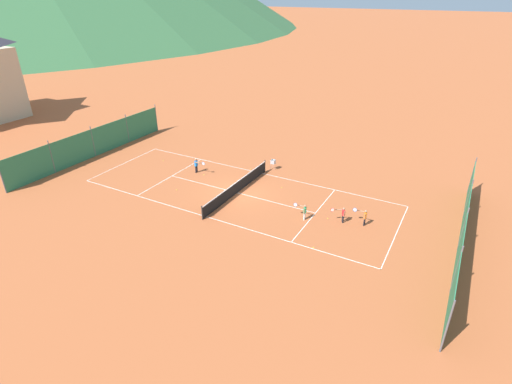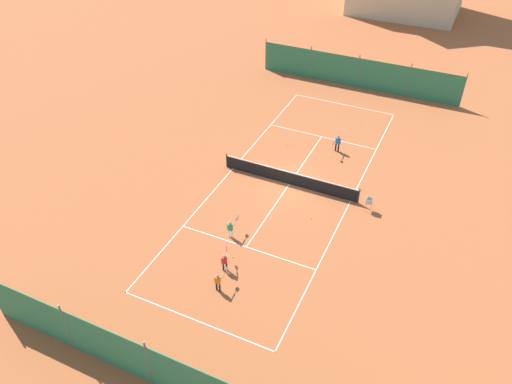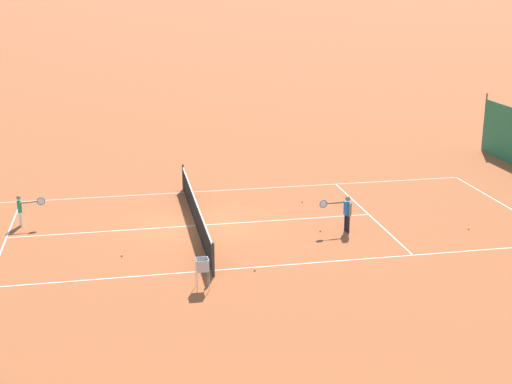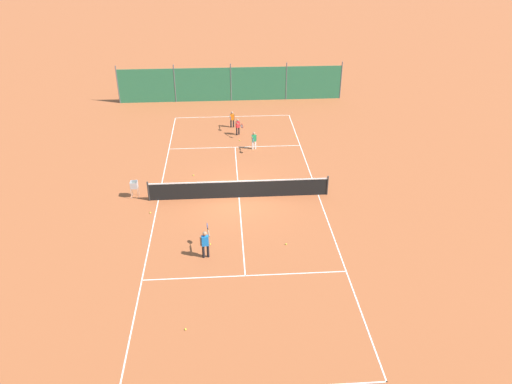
% 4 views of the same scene
% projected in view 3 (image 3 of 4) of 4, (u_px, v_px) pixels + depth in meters
% --- Properties ---
extents(ground_plane, '(600.00, 600.00, 0.00)m').
position_uv_depth(ground_plane, '(196.00, 226.00, 25.10)').
color(ground_plane, '#A8542D').
extents(court_line_markings, '(8.25, 23.85, 0.01)m').
position_uv_depth(court_line_markings, '(196.00, 226.00, 25.10)').
color(court_line_markings, white).
rests_on(court_line_markings, ground).
extents(tennis_net, '(9.18, 0.08, 1.06)m').
position_uv_depth(tennis_net, '(196.00, 212.00, 24.96)').
color(tennis_net, '#2D2D2D').
rests_on(tennis_net, ground).
extents(player_far_baseline, '(0.38, 0.97, 1.12)m').
position_uv_depth(player_far_baseline, '(21.00, 208.00, 24.90)').
color(player_far_baseline, white).
rests_on(player_far_baseline, ground).
extents(player_near_baseline, '(0.43, 1.07, 1.27)m').
position_uv_depth(player_near_baseline, '(346.00, 211.00, 24.31)').
color(player_near_baseline, black).
rests_on(player_near_baseline, ground).
extents(tennis_ball_alley_right, '(0.07, 0.07, 0.07)m').
position_uv_depth(tennis_ball_alley_right, '(469.00, 229.00, 24.70)').
color(tennis_ball_alley_right, '#CCE033').
rests_on(tennis_ball_alley_right, ground).
extents(tennis_ball_by_net_right, '(0.07, 0.07, 0.07)m').
position_uv_depth(tennis_ball_by_net_right, '(320.00, 231.00, 24.51)').
color(tennis_ball_by_net_right, '#CCE033').
rests_on(tennis_ball_by_net_right, ground).
extents(tennis_ball_far_corner, '(0.07, 0.07, 0.07)m').
position_uv_depth(tennis_ball_far_corner, '(122.00, 255.00, 22.33)').
color(tennis_ball_far_corner, '#CCE033').
rests_on(tennis_ball_far_corner, ground).
extents(tennis_ball_alley_left, '(0.07, 0.07, 0.07)m').
position_uv_depth(tennis_ball_alley_left, '(255.00, 270.00, 21.23)').
color(tennis_ball_alley_left, '#CCE033').
rests_on(tennis_ball_alley_left, ground).
extents(tennis_ball_mid_court, '(0.07, 0.07, 0.07)m').
position_uv_depth(tennis_ball_mid_court, '(302.00, 202.00, 27.67)').
color(tennis_ball_mid_court, '#CCE033').
rests_on(tennis_ball_mid_court, ground).
extents(ball_hopper, '(0.36, 0.36, 0.89)m').
position_uv_depth(ball_hopper, '(203.00, 267.00, 19.85)').
color(ball_hopper, '#B7B7BC').
rests_on(ball_hopper, ground).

